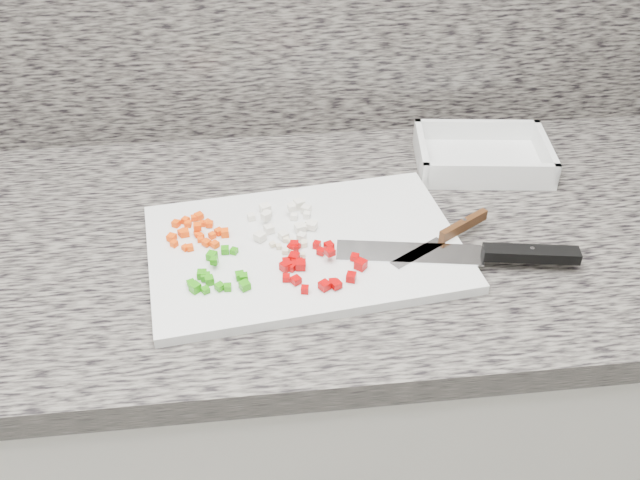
% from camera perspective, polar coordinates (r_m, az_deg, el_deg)
% --- Properties ---
extents(cabinet, '(3.92, 0.62, 0.86)m').
position_cam_1_polar(cabinet, '(1.41, -3.85, -14.79)').
color(cabinet, silver).
rests_on(cabinet, ground).
extents(countertop, '(3.96, 0.64, 0.04)m').
position_cam_1_polar(countertop, '(1.09, -4.82, -0.07)').
color(countertop, '#645F58').
rests_on(countertop, cabinet).
extents(cutting_board, '(0.47, 0.34, 0.01)m').
position_cam_1_polar(cutting_board, '(1.03, -1.23, -0.62)').
color(cutting_board, silver).
rests_on(cutting_board, countertop).
extents(carrot_pile, '(0.09, 0.09, 0.02)m').
position_cam_1_polar(carrot_pile, '(1.05, -9.87, 0.70)').
color(carrot_pile, '#F34305').
rests_on(carrot_pile, cutting_board).
extents(onion_pile, '(0.10, 0.10, 0.02)m').
position_cam_1_polar(onion_pile, '(1.06, -3.00, 1.69)').
color(onion_pile, white).
rests_on(onion_pile, cutting_board).
extents(green_pepper_pile, '(0.09, 0.09, 0.02)m').
position_cam_1_polar(green_pepper_pile, '(0.97, -8.25, -2.75)').
color(green_pepper_pile, '#258A0C').
rests_on(green_pepper_pile, cutting_board).
extents(red_pepper_pile, '(0.12, 0.11, 0.02)m').
position_cam_1_polar(red_pepper_pile, '(0.98, -0.61, -1.86)').
color(red_pepper_pile, '#A90203').
rests_on(red_pepper_pile, cutting_board).
extents(garlic_pile, '(0.06, 0.05, 0.01)m').
position_cam_1_polar(garlic_pile, '(1.01, -2.30, -0.45)').
color(garlic_pile, beige).
rests_on(garlic_pile, cutting_board).
extents(chef_knife, '(0.34, 0.09, 0.02)m').
position_cam_1_polar(chef_knife, '(1.02, 13.36, -1.05)').
color(chef_knife, white).
rests_on(chef_knife, cutting_board).
extents(paring_knife, '(0.17, 0.11, 0.02)m').
position_cam_1_polar(paring_knife, '(1.05, 10.55, 0.63)').
color(paring_knife, white).
rests_on(paring_knife, cutting_board).
extents(tray, '(0.24, 0.19, 0.05)m').
position_cam_1_polar(tray, '(1.26, 12.84, 6.47)').
color(tray, silver).
rests_on(tray, countertop).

